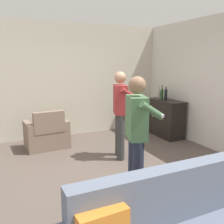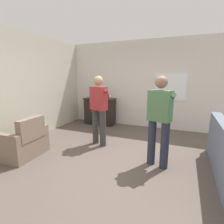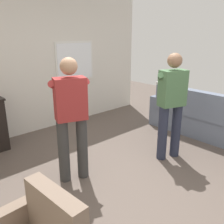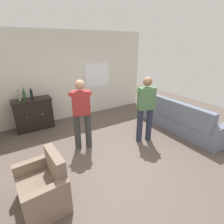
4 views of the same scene
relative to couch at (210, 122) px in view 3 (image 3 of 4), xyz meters
name	(u,v)px [view 3 (image 3 of 4)]	position (x,y,z in m)	size (l,w,h in m)	color
ground	(137,177)	(-2.01, 0.03, -0.35)	(10.40, 10.40, 0.00)	brown
wall_back_with_window	(41,61)	(-1.99, 2.69, 1.05)	(5.20, 0.15, 2.80)	silver
couch	(210,122)	(0.00, 0.00, 0.00)	(0.57, 2.57, 0.93)	slate
person_standing_left	(71,115)	(-2.66, 0.63, 0.59)	(0.53, 0.52, 1.68)	#383838
person_standing_right	(171,102)	(-1.17, 0.11, 0.59)	(0.53, 0.52, 1.68)	#282D42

